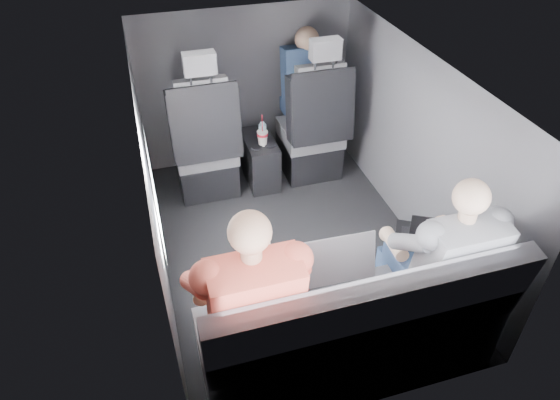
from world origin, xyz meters
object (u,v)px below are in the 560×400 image
object	(u,v)px
front_seat_right	(313,134)
passenger_front_right	(306,82)
laptop_white	(246,270)
passenger_rear_right	(438,260)
passenger_rear_left	(249,300)
front_seat_left	(206,150)
rear_bench	(351,333)
soda_cup	(262,137)
water_bottle	(263,133)
laptop_black	(427,235)
center_console	(260,160)
laptop_silver	(330,258)

from	to	relation	value
front_seat_right	passenger_front_right	bearing A→B (deg)	86.86
laptop_white	passenger_rear_right	bearing A→B (deg)	-11.79
laptop_white	passenger_front_right	size ratio (longest dim) A/B	0.57
laptop_white	passenger_rear_left	distance (m)	0.21
front_seat_left	passenger_front_right	size ratio (longest dim) A/B	1.63
passenger_rear_left	passenger_rear_right	xyz separation A→B (m)	(1.04, 0.00, -0.02)
passenger_rear_right	laptop_white	bearing A→B (deg)	168.21
passenger_rear_right	passenger_rear_left	bearing A→B (deg)	-179.95
rear_bench	soda_cup	xyz separation A→B (m)	(0.01, 1.85, 0.16)
soda_cup	water_bottle	world-z (taller)	soda_cup
rear_bench	passenger_rear_left	xyz separation A→B (m)	(-0.53, 0.09, 0.33)
front_seat_left	passenger_front_right	world-z (taller)	front_seat_left
water_bottle	laptop_black	xyz separation A→B (m)	(0.53, -1.61, 0.15)
center_console	passenger_front_right	bearing A→B (deg)	25.16
rear_bench	water_bottle	xyz separation A→B (m)	(0.02, 1.90, 0.17)
front_seat_right	laptop_black	bearing A→B (deg)	-86.45
water_bottle	laptop_silver	size ratio (longest dim) A/B	0.45
front_seat_left	water_bottle	world-z (taller)	front_seat_left
front_seat_left	laptop_white	bearing A→B (deg)	-91.52
front_seat_left	center_console	xyz separation A→B (m)	(0.45, 0.04, -0.20)
laptop_silver	passenger_front_right	distance (m)	1.97
center_console	soda_cup	distance (m)	0.28
rear_bench	passenger_rear_left	bearing A→B (deg)	169.87
passenger_rear_left	rear_bench	bearing A→B (deg)	-10.13
center_console	water_bottle	distance (m)	0.29
soda_cup	laptop_silver	bearing A→B (deg)	-91.80
center_console	passenger_front_right	world-z (taller)	passenger_front_right
front_seat_right	passenger_rear_right	size ratio (longest dim) A/B	1.05
water_bottle	laptop_black	world-z (taller)	laptop_black
water_bottle	passenger_rear_left	distance (m)	1.89
passenger_rear_left	laptop_silver	bearing A→B (deg)	18.39
rear_bench	front_seat_left	bearing A→B (deg)	103.31
center_console	passenger_rear_right	xyz separation A→B (m)	(0.51, -1.85, 0.42)
rear_bench	passenger_rear_right	xyz separation A→B (m)	(0.51, 0.10, 0.31)
water_bottle	laptop_silver	bearing A→B (deg)	-92.19
laptop_black	passenger_rear_right	size ratio (longest dim) A/B	0.32
passenger_rear_right	passenger_front_right	size ratio (longest dim) A/B	1.56
front_seat_right	soda_cup	xyz separation A→B (m)	(-0.44, -0.05, 0.07)
water_bottle	passenger_rear_right	bearing A→B (deg)	-74.64
soda_cup	passenger_rear_right	world-z (taller)	passenger_rear_right
front_seat_right	passenger_rear_left	distance (m)	2.07
water_bottle	passenger_front_right	size ratio (longest dim) A/B	0.23
passenger_rear_right	laptop_silver	bearing A→B (deg)	163.93
laptop_silver	passenger_rear_right	size ratio (longest dim) A/B	0.33
center_console	rear_bench	bearing A→B (deg)	-90.00
front_seat_left	front_seat_right	size ratio (longest dim) A/B	1.00
front_seat_left	laptop_white	distance (m)	1.61
front_seat_left	soda_cup	world-z (taller)	front_seat_left
passenger_rear_left	passenger_rear_right	bearing A→B (deg)	0.05
passenger_front_right	passenger_rear_right	bearing A→B (deg)	-88.64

